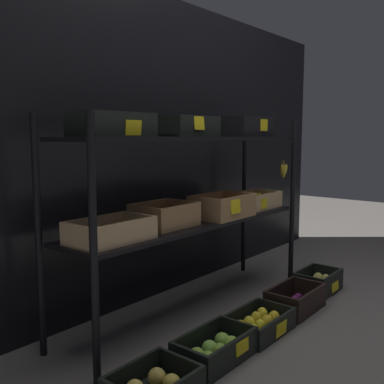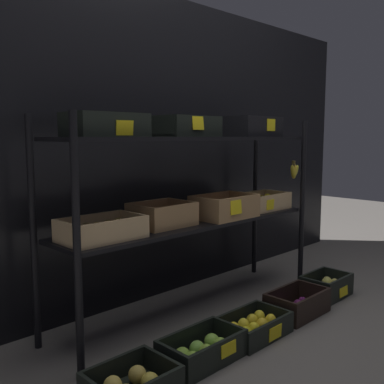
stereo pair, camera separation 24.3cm
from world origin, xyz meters
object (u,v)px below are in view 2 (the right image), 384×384
(display_rack, at_px, (195,181))
(crate_ground_plum, at_px, (297,306))
(crate_ground_lemon, at_px, (253,327))
(crate_ground_pear, at_px, (326,287))
(crate_ground_apple_green, at_px, (202,351))

(display_rack, height_order, crate_ground_plum, display_rack)
(crate_ground_lemon, relative_size, crate_ground_pear, 1.20)
(crate_ground_lemon, distance_m, crate_ground_plum, 0.39)
(crate_ground_apple_green, height_order, crate_ground_plum, crate_ground_plum)
(display_rack, xyz_separation_m, crate_ground_pear, (0.73, -0.42, -0.68))
(crate_ground_apple_green, xyz_separation_m, crate_ground_lemon, (0.36, -0.00, -0.00))
(crate_ground_plum, bearing_deg, crate_ground_lemon, 178.63)
(crate_ground_apple_green, bearing_deg, crate_ground_pear, 0.83)
(crate_ground_apple_green, relative_size, crate_ground_pear, 1.24)
(crate_ground_lemon, xyz_separation_m, crate_ground_pear, (0.77, 0.02, 0.01))
(display_rack, bearing_deg, crate_ground_apple_green, -132.16)
(crate_ground_plum, height_order, crate_ground_pear, same)
(crate_ground_pear, bearing_deg, crate_ground_lemon, -178.52)
(display_rack, relative_size, crate_ground_lemon, 4.85)
(crate_ground_apple_green, distance_m, crate_ground_lemon, 0.36)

